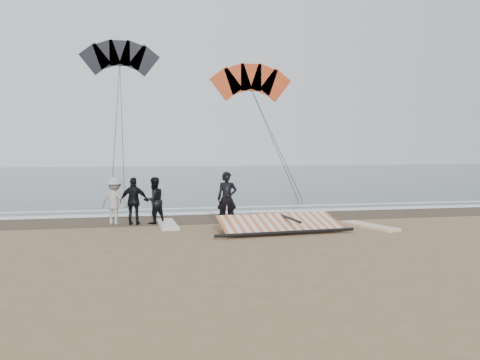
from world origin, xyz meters
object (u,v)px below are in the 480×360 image
object	(u,v)px
man_main	(227,199)
board_white	(370,226)
sail_rig	(277,225)
board_cream	(167,224)

from	to	relation	value
man_main	board_white	distance (m)	5.08
man_main	sail_rig	size ratio (longest dim) A/B	0.42
board_white	board_cream	size ratio (longest dim) A/B	0.98
board_cream	sail_rig	world-z (taller)	sail_rig
board_white	sail_rig	bearing A→B (deg)	161.78
man_main	board_cream	distance (m)	2.32
board_cream	man_main	bearing A→B (deg)	-14.75
board_white	sail_rig	xyz separation A→B (m)	(-3.38, -0.08, 0.15)
man_main	board_cream	size ratio (longest dim) A/B	0.85
board_white	board_cream	distance (m)	7.13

